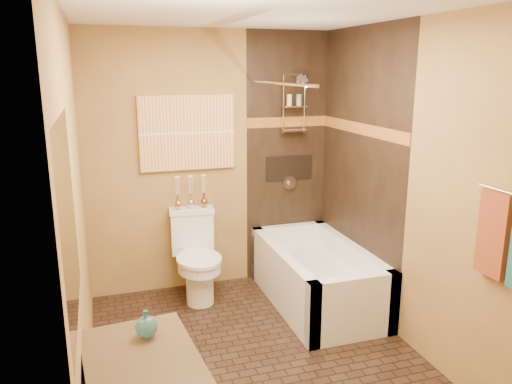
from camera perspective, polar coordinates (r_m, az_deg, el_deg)
name	(u,v)px	position (r m, az deg, el deg)	size (l,w,h in m)	color
floor	(260,360)	(3.96, 0.45, -18.68)	(3.00, 3.00, 0.00)	black
wall_left	(77,215)	(3.30, -19.75, -2.52)	(0.02, 3.00, 2.50)	#AE8943
wall_right	(409,188)	(3.99, 17.10, 0.45)	(0.02, 3.00, 2.50)	#AE8943
wall_back	(212,162)	(4.87, -5.06, 3.39)	(2.40, 0.02, 2.50)	#AE8943
wall_front	(373,289)	(2.16, 13.28, -10.69)	(2.40, 0.02, 2.50)	#AE8943
ceiling	(261,9)	(3.36, 0.54, 20.14)	(3.00, 3.00, 0.00)	silver
alcove_tile_back	(287,158)	(5.08, 3.54, 3.86)	(0.85, 0.01, 2.50)	black
alcove_tile_right	(359,170)	(4.60, 11.70, 2.53)	(0.01, 1.50, 2.50)	black
mosaic_band_back	(288,122)	(5.02, 3.64, 8.00)	(0.85, 0.01, 0.10)	brown
mosaic_band_right	(360,129)	(4.54, 11.82, 7.10)	(0.01, 1.50, 0.10)	brown
alcove_niche	(289,168)	(5.10, 3.81, 2.75)	(0.50, 0.01, 0.25)	black
shower_fixtures	(294,118)	(4.93, 4.35, 8.42)	(0.24, 0.33, 1.16)	silver
curtain_rod	(278,83)	(4.18, 2.55, 12.32)	(0.03, 0.03, 1.55)	silver
towel_rust	(494,234)	(3.30, 25.52, -4.36)	(0.05, 0.22, 0.52)	maroon
sunset_painting	(187,133)	(4.75, -7.86, 6.71)	(0.90, 0.04, 0.70)	orange
vanity_mirror	(69,223)	(2.27, -20.59, -3.32)	(0.01, 1.00, 0.90)	white
bathtub	(316,281)	(4.74, 6.92, -10.02)	(0.80, 1.50, 0.55)	white
toilet	(196,256)	(4.77, -6.82, -7.25)	(0.44, 0.64, 0.84)	white
teal_bottle	(146,324)	(2.73, -12.42, -14.52)	(0.12, 0.12, 0.18)	#256570
bud_vases	(191,191)	(4.77, -7.46, 0.10)	(0.32, 0.07, 0.31)	gold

